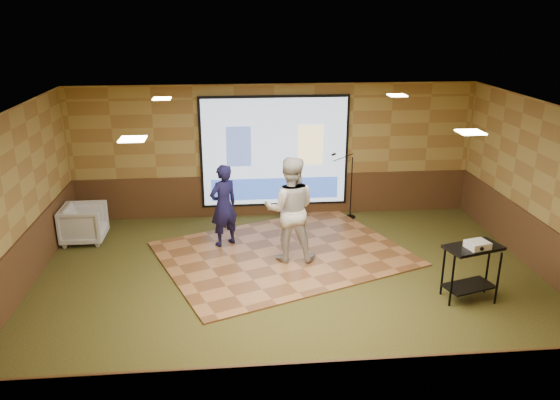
{
  "coord_description": "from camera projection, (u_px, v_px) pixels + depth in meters",
  "views": [
    {
      "loc": [
        -0.98,
        -8.35,
        4.51
      ],
      "look_at": [
        -0.13,
        0.77,
        1.3
      ],
      "focal_mm": 35.0,
      "sensor_mm": 36.0,
      "label": 1
    }
  ],
  "objects": [
    {
      "name": "ground",
      "position": [
        292.0,
        285.0,
        9.43
      ],
      "size": [
        9.0,
        9.0,
        0.0
      ],
      "primitive_type": "plane",
      "color": "#2C3719",
      "rests_on": "ground"
    },
    {
      "name": "player_left",
      "position": [
        224.0,
        205.0,
        10.72
      ],
      "size": [
        0.73,
        0.66,
        1.67
      ],
      "primitive_type": "imported",
      "rotation": [
        0.0,
        0.0,
        3.71
      ],
      "color": "#15133C",
      "rests_on": "dance_floor"
    },
    {
      "name": "downlight_sw",
      "position": [
        133.0,
        139.0,
        6.84
      ],
      "size": [
        0.32,
        0.32,
        0.02
      ],
      "primitive_type": "cube",
      "color": "beige",
      "rests_on": "room_shell"
    },
    {
      "name": "wainscot_left",
      "position": [
        19.0,
        271.0,
        8.88
      ],
      "size": [
        0.04,
        7.0,
        0.95
      ],
      "primitive_type": "cube",
      "color": "#52321B",
      "rests_on": "ground"
    },
    {
      "name": "projector",
      "position": [
        477.0,
        245.0,
        8.59
      ],
      "size": [
        0.39,
        0.35,
        0.11
      ],
      "primitive_type": "cube",
      "rotation": [
        0.0,
        0.0,
        0.25
      ],
      "color": "white",
      "rests_on": "av_table"
    },
    {
      "name": "wainscot_right",
      "position": [
        543.0,
        250.0,
        9.66
      ],
      "size": [
        0.04,
        7.0,
        0.95
      ],
      "primitive_type": "cube",
      "color": "#52321B",
      "rests_on": "ground"
    },
    {
      "name": "room_shell",
      "position": [
        292.0,
        169.0,
        8.73
      ],
      "size": [
        9.04,
        7.04,
        3.02
      ],
      "color": "#A78C45",
      "rests_on": "ground"
    },
    {
      "name": "downlight_se",
      "position": [
        470.0,
        132.0,
        7.23
      ],
      "size": [
        0.32,
        0.32,
        0.02
      ],
      "primitive_type": "cube",
      "color": "beige",
      "rests_on": "room_shell"
    },
    {
      "name": "projector_screen",
      "position": [
        275.0,
        153.0,
        12.17
      ],
      "size": [
        3.32,
        0.06,
        2.52
      ],
      "color": "black",
      "rests_on": "room_shell"
    },
    {
      "name": "duffel_bag",
      "position": [
        292.0,
        212.0,
        12.42
      ],
      "size": [
        0.47,
        0.33,
        0.28
      ],
      "primitive_type": "cube",
      "rotation": [
        0.0,
        0.0,
        0.06
      ],
      "color": "black",
      "rests_on": "ground"
    },
    {
      "name": "downlight_nw",
      "position": [
        162.0,
        99.0,
        9.94
      ],
      "size": [
        0.32,
        0.32,
        0.02
      ],
      "primitive_type": "cube",
      "color": "beige",
      "rests_on": "room_shell"
    },
    {
      "name": "player_right",
      "position": [
        290.0,
        209.0,
        10.04
      ],
      "size": [
        1.04,
        0.85,
        1.99
      ],
      "primitive_type": "imported",
      "rotation": [
        0.0,
        0.0,
        3.04
      ],
      "color": "beige",
      "rests_on": "dance_floor"
    },
    {
      "name": "mic_stand",
      "position": [
        348.0,
        197.0,
        12.35
      ],
      "size": [
        0.6,
        0.25,
        1.54
      ],
      "rotation": [
        0.0,
        0.0,
        -0.36
      ],
      "color": "black",
      "rests_on": "ground"
    },
    {
      "name": "av_table",
      "position": [
        472.0,
        262.0,
        8.77
      ],
      "size": [
        0.9,
        0.47,
        0.95
      ],
      "rotation": [
        0.0,
        0.0,
        0.29
      ],
      "color": "black",
      "rests_on": "ground"
    },
    {
      "name": "downlight_ne",
      "position": [
        397.0,
        95.0,
        10.33
      ],
      "size": [
        0.32,
        0.32,
        0.02
      ],
      "primitive_type": "cube",
      "color": "beige",
      "rests_on": "room_shell"
    },
    {
      "name": "dance_floor",
      "position": [
        283.0,
        254.0,
        10.61
      ],
      "size": [
        5.41,
        4.82,
        0.03
      ],
      "primitive_type": "cube",
      "rotation": [
        0.0,
        0.0,
        0.38
      ],
      "color": "#A66B3D",
      "rests_on": "ground"
    },
    {
      "name": "wainscot_front",
      "position": [
        327.0,
        397.0,
        6.0
      ],
      "size": [
        9.0,
        0.04,
        0.95
      ],
      "primitive_type": "cube",
      "color": "#52321B",
      "rests_on": "ground"
    },
    {
      "name": "wainscot_back",
      "position": [
        275.0,
        195.0,
        12.54
      ],
      "size": [
        9.0,
        0.04,
        0.95
      ],
      "primitive_type": "cube",
      "color": "#52321B",
      "rests_on": "ground"
    },
    {
      "name": "banquet_chair",
      "position": [
        84.0,
        224.0,
        11.1
      ],
      "size": [
        0.85,
        0.83,
        0.77
      ],
      "primitive_type": "imported",
      "rotation": [
        0.0,
        0.0,
        1.57
      ],
      "color": "gray",
      "rests_on": "ground"
    }
  ]
}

